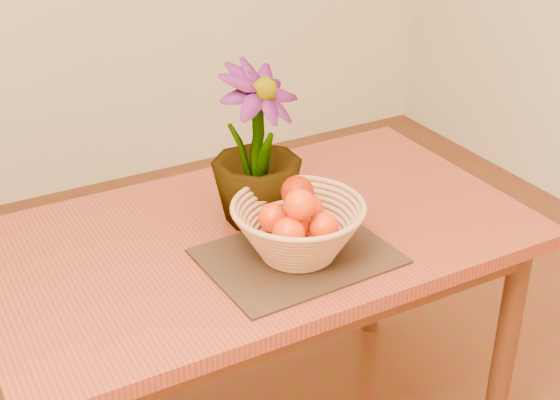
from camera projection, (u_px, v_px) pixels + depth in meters
table at (258, 259)px, 2.04m from camera, size 1.40×0.80×0.75m
placemat at (298, 256)px, 1.89m from camera, size 0.46×0.35×0.01m
wicker_basket at (298, 232)px, 1.85m from camera, size 0.32×0.32×0.13m
orange_pile at (298, 211)px, 1.83m from camera, size 0.18×0.17×0.14m
potted_plant at (256, 146)px, 1.96m from camera, size 0.31×0.31×0.42m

